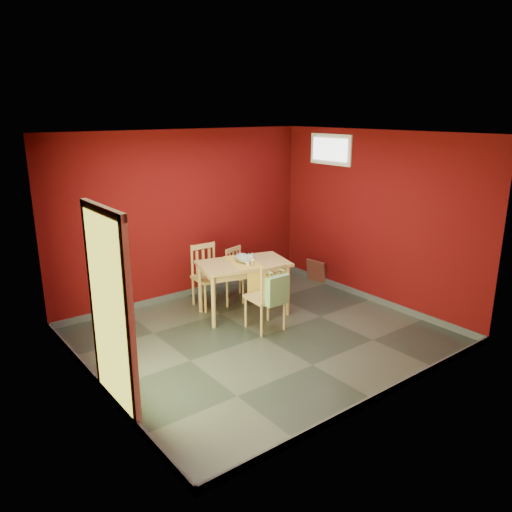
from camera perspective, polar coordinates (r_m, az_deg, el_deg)
ground at (r=6.91m, az=0.64°, el=-9.19°), size 4.50×4.50×0.00m
room_shell at (r=6.88m, az=0.65°, el=-8.81°), size 4.50×4.50×4.50m
doorway at (r=5.12m, az=-16.45°, el=-5.58°), size 0.06×1.01×2.13m
window at (r=8.49m, az=8.51°, el=11.95°), size 0.05×0.90×0.50m
outlet_plate at (r=9.18m, az=0.81°, el=-0.59°), size 0.08×0.02×0.12m
dining_table at (r=7.41m, az=-1.43°, el=-1.46°), size 1.45×1.06×0.81m
table_runner at (r=7.30m, az=-0.84°, el=-1.39°), size 0.54×0.84×0.38m
chair_far_left at (r=7.83m, az=-5.48°, el=-2.17°), size 0.48×0.48×0.98m
chair_far_right at (r=8.12m, az=-1.89°, el=-1.94°), size 0.48×0.48×0.84m
chair_near at (r=6.93m, az=1.26°, el=-4.61°), size 0.48×0.48×0.98m
tote_bag at (r=6.71m, az=2.45°, el=-3.92°), size 0.34×0.20×0.47m
cat at (r=7.32m, az=-1.40°, el=-0.05°), size 0.26×0.42×0.20m
picture_frame at (r=9.01m, az=6.93°, el=-1.71°), size 0.18×0.41×0.40m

